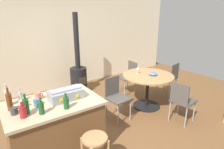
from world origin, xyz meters
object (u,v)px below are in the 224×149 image
at_px(wooden_stool, 95,148).
at_px(bottle_4, 23,111).
at_px(bottle_5, 20,96).
at_px(wine_glass, 138,69).
at_px(bottle_0, 26,106).
at_px(cup_2, 22,104).
at_px(bottle_2, 41,108).
at_px(folding_chair_right, 182,99).
at_px(folding_chair_near, 170,77).
at_px(folding_chair_far, 129,75).
at_px(cup_0, 36,102).
at_px(cup_1, 38,96).
at_px(folding_chair_left, 116,95).
at_px(bottle_6, 66,103).
at_px(cup_3, 14,111).
at_px(kitchen_island, 55,129).
at_px(wood_stove, 78,74).
at_px(dining_table, 148,82).
at_px(bottle_1, 8,97).
at_px(bottle_3, 9,101).
at_px(serving_bowl, 153,74).
at_px(toolbox, 66,94).

height_order(wooden_stool, bottle_4, bottle_4).
xyz_separation_m(bottle_5, wine_glass, (2.47, 0.21, -0.08)).
relative_size(bottle_0, cup_2, 2.47).
bearing_deg(bottle_2, wine_glass, 18.02).
height_order(folding_chair_right, bottle_5, bottle_5).
relative_size(folding_chair_near, folding_chair_far, 1.02).
bearing_deg(cup_0, cup_1, 68.63).
xyz_separation_m(folding_chair_left, bottle_6, (-1.25, -0.58, 0.44)).
distance_m(folding_chair_far, cup_3, 3.14).
bearing_deg(kitchen_island, bottle_2, -132.00).
relative_size(wood_stove, bottle_0, 7.73).
bearing_deg(bottle_2, bottle_4, 168.47).
relative_size(dining_table, bottle_2, 5.07).
height_order(kitchen_island, bottle_0, bottle_0).
bearing_deg(bottle_1, kitchen_island, -25.97).
relative_size(wooden_stool, cup_0, 5.71).
bearing_deg(cup_1, bottle_2, -99.99).
distance_m(wooden_stool, wood_stove, 2.95).
height_order(bottle_3, serving_bowl, bottle_3).
relative_size(bottle_6, cup_2, 2.00).
relative_size(toolbox, bottle_4, 2.30).
height_order(bottle_0, cup_0, bottle_0).
relative_size(wood_stove, cup_3, 17.10).
height_order(wood_stove, cup_1, wood_stove).
height_order(kitchen_island, bottle_4, bottle_4).
xyz_separation_m(dining_table, folding_chair_near, (0.89, 0.09, -0.06)).
height_order(dining_table, folding_chair_near, folding_chair_near).
xyz_separation_m(kitchen_island, folding_chair_far, (2.38, 1.13, 0.07)).
bearing_deg(dining_table, bottle_4, -169.19).
bearing_deg(cup_2, folding_chair_far, 20.92).
height_order(folding_chair_left, bottle_4, bottle_4).
relative_size(folding_chair_near, bottle_2, 3.97).
relative_size(folding_chair_far, wine_glass, 6.00).
xyz_separation_m(bottle_5, cup_2, (-0.02, -0.23, -0.02)).
relative_size(bottle_0, bottle_4, 1.30).
height_order(bottle_0, bottle_6, bottle_0).
bearing_deg(kitchen_island, cup_0, 175.19).
height_order(folding_chair_far, folding_chair_left, folding_chair_left).
bearing_deg(cup_0, dining_table, 6.81).
bearing_deg(kitchen_island, wooden_stool, -70.72).
bearing_deg(wine_glass, toolbox, -164.62).
relative_size(dining_table, serving_bowl, 6.26).
height_order(toolbox, cup_2, toolbox).
bearing_deg(bottle_3, cup_2, -9.71).
relative_size(wooden_stool, bottle_6, 2.84).
relative_size(wooden_stool, toolbox, 1.30).
relative_size(bottle_3, cup_2, 2.87).
bearing_deg(toolbox, serving_bowl, 6.54).
distance_m(wooden_stool, bottle_6, 0.70).
relative_size(bottle_5, wine_glass, 1.39).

